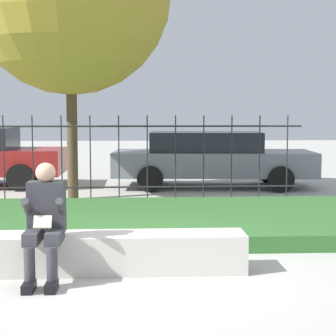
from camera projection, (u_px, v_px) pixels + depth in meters
name	position (u px, v px, depth m)	size (l,w,h in m)	color
ground_plane	(129.00, 271.00, 6.18)	(60.00, 60.00, 0.00)	#B2AFA8
stone_bench	(120.00, 255.00, 6.16)	(2.75, 0.50, 0.43)	beige
person_seated_reader	(45.00, 218.00, 5.79)	(0.42, 0.73, 1.23)	black
grass_berm	(132.00, 221.00, 8.53)	(8.45, 3.35, 0.22)	#33662D
iron_fence	(133.00, 158.00, 10.62)	(6.45, 0.03, 1.70)	#232326
car_parked_center	(211.00, 158.00, 13.21)	(4.77, 2.18, 1.31)	slate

